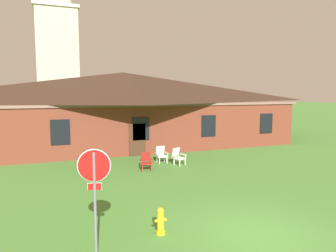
{
  "coord_description": "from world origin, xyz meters",
  "views": [
    {
      "loc": [
        -5.42,
        -7.08,
        4.08
      ],
      "look_at": [
        0.21,
        7.72,
        2.37
      ],
      "focal_mm": 33.1,
      "sensor_mm": 36.0,
      "label": 1
    }
  ],
  "objects_px": {
    "lawn_chair_near_door": "(161,154)",
    "lawn_chair_left_end": "(178,156)",
    "lawn_chair_by_porch": "(146,161)",
    "stop_sign": "(94,181)",
    "fire_hydrant": "(160,221)"
  },
  "relations": [
    {
      "from": "lawn_chair_near_door",
      "to": "lawn_chair_left_end",
      "type": "relative_size",
      "value": 1.0
    },
    {
      "from": "lawn_chair_by_porch",
      "to": "lawn_chair_near_door",
      "type": "distance_m",
      "value": 1.95
    },
    {
      "from": "lawn_chair_left_end",
      "to": "stop_sign",
      "type": "bearing_deg",
      "value": -124.07
    },
    {
      "from": "lawn_chair_left_end",
      "to": "fire_hydrant",
      "type": "relative_size",
      "value": 1.21
    },
    {
      "from": "lawn_chair_left_end",
      "to": "fire_hydrant",
      "type": "bearing_deg",
      "value": -116.02
    },
    {
      "from": "stop_sign",
      "to": "lawn_chair_left_end",
      "type": "bearing_deg",
      "value": 55.93
    },
    {
      "from": "stop_sign",
      "to": "lawn_chair_left_end",
      "type": "relative_size",
      "value": 2.86
    },
    {
      "from": "lawn_chair_near_door",
      "to": "lawn_chair_left_end",
      "type": "bearing_deg",
      "value": -52.34
    },
    {
      "from": "lawn_chair_by_porch",
      "to": "fire_hydrant",
      "type": "relative_size",
      "value": 1.21
    },
    {
      "from": "lawn_chair_left_end",
      "to": "lawn_chair_near_door",
      "type": "bearing_deg",
      "value": 127.66
    },
    {
      "from": "fire_hydrant",
      "to": "lawn_chair_by_porch",
      "type": "bearing_deg",
      "value": 76.37
    },
    {
      "from": "lawn_chair_near_door",
      "to": "lawn_chair_by_porch",
      "type": "bearing_deg",
      "value": -133.72
    },
    {
      "from": "stop_sign",
      "to": "lawn_chair_near_door",
      "type": "distance_m",
      "value": 10.77
    },
    {
      "from": "stop_sign",
      "to": "lawn_chair_by_porch",
      "type": "height_order",
      "value": "stop_sign"
    },
    {
      "from": "lawn_chair_near_door",
      "to": "fire_hydrant",
      "type": "distance_m",
      "value": 9.28
    }
  ]
}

